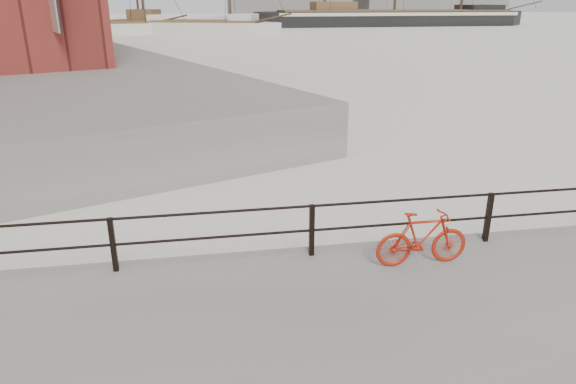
{
  "coord_description": "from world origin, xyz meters",
  "views": [
    {
      "loc": [
        -5.38,
        -8.49,
        4.8
      ],
      "look_at": [
        -3.66,
        1.5,
        1.0
      ],
      "focal_mm": 32.0,
      "sensor_mm": 36.0,
      "label": 1
    }
  ],
  "objects_px": {
    "schooner_mid": "(185,33)",
    "barque_black": "(393,26)",
    "schooner_left": "(110,34)",
    "bicycle": "(422,239)"
  },
  "relations": [
    {
      "from": "schooner_mid",
      "to": "schooner_left",
      "type": "relative_size",
      "value": 1.43
    },
    {
      "from": "bicycle",
      "to": "schooner_left",
      "type": "relative_size",
      "value": 0.08
    },
    {
      "from": "barque_black",
      "to": "schooner_mid",
      "type": "height_order",
      "value": "barque_black"
    },
    {
      "from": "bicycle",
      "to": "schooner_left",
      "type": "bearing_deg",
      "value": 101.93
    },
    {
      "from": "schooner_mid",
      "to": "barque_black",
      "type": "bearing_deg",
      "value": 43.18
    },
    {
      "from": "schooner_left",
      "to": "barque_black",
      "type": "bearing_deg",
      "value": 9.81
    },
    {
      "from": "barque_black",
      "to": "schooner_mid",
      "type": "relative_size",
      "value": 1.95
    },
    {
      "from": "schooner_mid",
      "to": "schooner_left",
      "type": "height_order",
      "value": "schooner_mid"
    },
    {
      "from": "bicycle",
      "to": "barque_black",
      "type": "bearing_deg",
      "value": 69.33
    },
    {
      "from": "bicycle",
      "to": "schooner_mid",
      "type": "relative_size",
      "value": 0.05
    }
  ]
}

